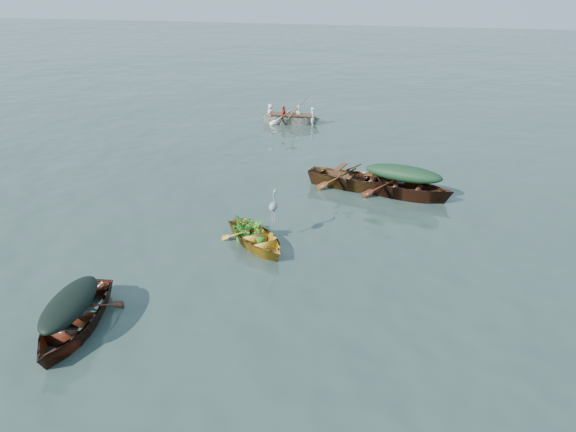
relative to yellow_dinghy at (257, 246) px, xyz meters
name	(u,v)px	position (x,y,z in m)	size (l,w,h in m)	color
ground	(270,247)	(0.36, 0.02, 0.00)	(140.00, 140.00, 0.00)	#30443D
yellow_dinghy	(257,246)	(0.00, 0.00, 0.00)	(1.37, 3.17, 0.85)	gold
dark_covered_boat	(74,331)	(-2.49, -4.73, 0.00)	(1.46, 3.93, 1.00)	#571E14
green_tarp_boat	(401,197)	(3.55, 4.72, 0.00)	(1.46, 4.70, 1.12)	#411F0F
open_wooden_boat	(356,189)	(1.97, 5.09, 0.00)	(1.48, 4.76, 1.14)	#533014
rowed_boat	(291,124)	(-2.40, 13.28, 0.00)	(1.20, 4.01, 0.94)	silver
dark_tarp_cover	(69,302)	(-2.49, -4.73, 0.70)	(0.80, 2.16, 0.40)	black
green_tarp_cover	(403,173)	(3.55, 4.72, 0.82)	(0.80, 2.58, 0.52)	#163620
thwart_benches	(357,172)	(1.97, 5.09, 0.59)	(0.89, 2.38, 0.04)	#4C2311
heron	(273,212)	(0.35, 0.42, 0.89)	(0.28, 0.40, 0.92)	#919499
dinghy_weeds	(248,214)	(-0.37, 0.41, 0.73)	(0.70, 0.90, 0.60)	#286A1B
rowers	(291,107)	(-2.40, 13.28, 0.85)	(1.08, 2.81, 0.76)	silver
oars	(291,114)	(-2.40, 13.28, 0.50)	(2.60, 0.60, 0.06)	brown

